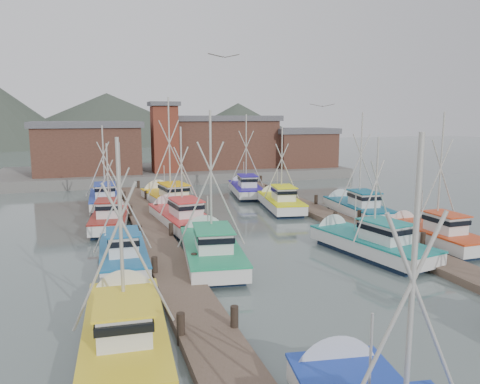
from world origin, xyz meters
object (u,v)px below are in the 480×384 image
object	(u,v)px
boat_8	(180,217)
boat_12	(168,198)
boat_4	(210,248)
lookout_tower	(165,137)

from	to	relation	value
boat_8	boat_12	xyz separation A→B (m)	(0.44, 8.03, 0.01)
boat_4	boat_12	distance (m)	16.81
boat_4	boat_12	size ratio (longest dim) A/B	0.91
boat_8	boat_12	world-z (taller)	boat_12
boat_8	boat_12	bearing A→B (deg)	80.81
boat_8	boat_12	distance (m)	8.04
boat_12	boat_8	bearing A→B (deg)	-100.90
lookout_tower	boat_12	size ratio (longest dim) A/B	0.81
lookout_tower	boat_12	bearing A→B (deg)	-98.03
lookout_tower	boat_12	world-z (taller)	lookout_tower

